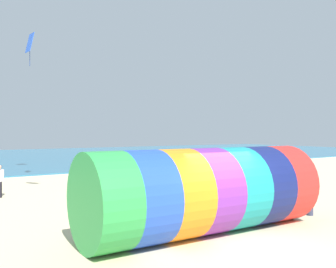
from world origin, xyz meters
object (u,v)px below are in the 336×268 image
kite_blue_diamond (30,43)px  bystander_mid_beach (208,170)px  giant_inflatable_tube (205,191)px  kite_handler (310,191)px  bystander_near_water (217,163)px

kite_blue_diamond → bystander_mid_beach: size_ratio=1.19×
giant_inflatable_tube → kite_handler: size_ratio=4.35×
bystander_near_water → bystander_mid_beach: bearing=-137.5°
bystander_near_water → bystander_mid_beach: (-3.57, -3.27, -0.03)m
kite_blue_diamond → bystander_mid_beach: bearing=-31.8°
kite_handler → kite_blue_diamond: kite_blue_diamond is taller
giant_inflatable_tube → kite_handler: giant_inflatable_tube is taller
bystander_mid_beach → bystander_near_water: bearing=42.5°
kite_handler → bystander_mid_beach: bearing=76.0°
giant_inflatable_tube → kite_handler: (4.83, -0.24, -0.38)m
bystander_near_water → kite_blue_diamond: bearing=169.9°
giant_inflatable_tube → bystander_near_water: 15.58m
giant_inflatable_tube → bystander_near_water: size_ratio=4.65×
kite_handler → kite_blue_diamond: 17.17m
giant_inflatable_tube → bystander_near_water: giant_inflatable_tube is taller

